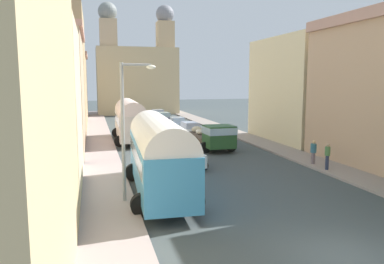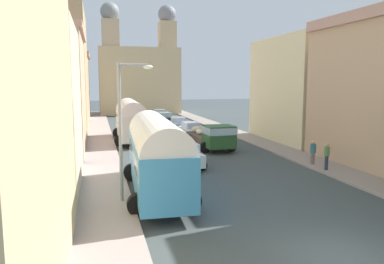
{
  "view_description": "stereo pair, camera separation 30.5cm",
  "coord_description": "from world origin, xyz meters",
  "px_view_note": "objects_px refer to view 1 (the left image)",
  "views": [
    {
      "loc": [
        -7.85,
        -9.88,
        5.75
      ],
      "look_at": [
        0.0,
        19.48,
        1.61
      ],
      "focal_mm": 35.11,
      "sensor_mm": 36.0,
      "label": 1
    },
    {
      "loc": [
        -7.55,
        -9.95,
        5.75
      ],
      "look_at": [
        0.0,
        19.48,
        1.61
      ],
      "focal_mm": 35.11,
      "sensor_mm": 36.0,
      "label": 2
    }
  ],
  "objects_px": {
    "pedestrian_1": "(313,152)",
    "parked_bus_0": "(159,152)",
    "car_0": "(190,130)",
    "car_2": "(163,118)",
    "car_6": "(146,125)",
    "car_7": "(138,118)",
    "cargo_truck_0": "(213,136)",
    "car_4": "(186,155)",
    "car_5": "(159,136)",
    "car_1": "(177,124)",
    "pedestrian_0": "(327,155)",
    "car_3": "(158,114)",
    "streetlamp_near": "(127,121)",
    "parked_bus_1": "(130,119)"
  },
  "relations": [
    {
      "from": "pedestrian_1",
      "to": "parked_bus_0",
      "type": "bearing_deg",
      "value": -161.88
    },
    {
      "from": "car_0",
      "to": "car_2",
      "type": "height_order",
      "value": "car_2"
    },
    {
      "from": "car_0",
      "to": "car_6",
      "type": "height_order",
      "value": "car_0"
    },
    {
      "from": "car_7",
      "to": "parked_bus_0",
      "type": "bearing_deg",
      "value": -94.91
    },
    {
      "from": "cargo_truck_0",
      "to": "car_4",
      "type": "relative_size",
      "value": 1.88
    },
    {
      "from": "car_5",
      "to": "car_1",
      "type": "bearing_deg",
      "value": 67.8
    },
    {
      "from": "car_4",
      "to": "pedestrian_0",
      "type": "relative_size",
      "value": 2.06
    },
    {
      "from": "car_2",
      "to": "car_4",
      "type": "relative_size",
      "value": 1.17
    },
    {
      "from": "car_3",
      "to": "car_7",
      "type": "bearing_deg",
      "value": -125.24
    },
    {
      "from": "pedestrian_1",
      "to": "car_5",
      "type": "bearing_deg",
      "value": 126.79
    },
    {
      "from": "pedestrian_1",
      "to": "car_6",
      "type": "bearing_deg",
      "value": 112.94
    },
    {
      "from": "pedestrian_1",
      "to": "streetlamp_near",
      "type": "relative_size",
      "value": 0.27
    },
    {
      "from": "car_5",
      "to": "car_4",
      "type": "bearing_deg",
      "value": -89.19
    },
    {
      "from": "car_0",
      "to": "car_2",
      "type": "distance_m",
      "value": 12.53
    },
    {
      "from": "car_6",
      "to": "car_0",
      "type": "bearing_deg",
      "value": -57.14
    },
    {
      "from": "car_1",
      "to": "car_5",
      "type": "relative_size",
      "value": 0.89
    },
    {
      "from": "car_3",
      "to": "car_0",
      "type": "bearing_deg",
      "value": -89.94
    },
    {
      "from": "car_4",
      "to": "streetlamp_near",
      "type": "height_order",
      "value": "streetlamp_near"
    },
    {
      "from": "car_6",
      "to": "streetlamp_near",
      "type": "xyz_separation_m",
      "value": [
        -4.36,
        -24.81,
        3.15
      ]
    },
    {
      "from": "car_3",
      "to": "pedestrian_0",
      "type": "xyz_separation_m",
      "value": [
        4.82,
        -35.24,
        0.3
      ]
    },
    {
      "from": "car_3",
      "to": "pedestrian_0",
      "type": "relative_size",
      "value": 2.13
    },
    {
      "from": "car_3",
      "to": "car_5",
      "type": "xyz_separation_m",
      "value": [
        -3.68,
        -22.08,
        0.02
      ]
    },
    {
      "from": "car_5",
      "to": "car_7",
      "type": "distance_m",
      "value": 17.01
    },
    {
      "from": "car_0",
      "to": "car_7",
      "type": "xyz_separation_m",
      "value": [
        -3.6,
        13.99,
        0.02
      ]
    },
    {
      "from": "pedestrian_0",
      "to": "car_2",
      "type": "bearing_deg",
      "value": 100.42
    },
    {
      "from": "cargo_truck_0",
      "to": "car_4",
      "type": "xyz_separation_m",
      "value": [
        -3.77,
        -5.81,
        -0.36
      ]
    },
    {
      "from": "pedestrian_1",
      "to": "streetlamp_near",
      "type": "bearing_deg",
      "value": -160.0
    },
    {
      "from": "parked_bus_0",
      "to": "car_1",
      "type": "distance_m",
      "value": 25.16
    },
    {
      "from": "car_5",
      "to": "pedestrian_0",
      "type": "distance_m",
      "value": 15.67
    },
    {
      "from": "pedestrian_1",
      "to": "streetlamp_near",
      "type": "height_order",
      "value": "streetlamp_near"
    },
    {
      "from": "cargo_truck_0",
      "to": "car_6",
      "type": "bearing_deg",
      "value": 107.17
    },
    {
      "from": "cargo_truck_0",
      "to": "car_1",
      "type": "xyz_separation_m",
      "value": [
        -0.18,
        12.95,
        -0.42
      ]
    },
    {
      "from": "cargo_truck_0",
      "to": "car_0",
      "type": "bearing_deg",
      "value": 91.8
    },
    {
      "from": "cargo_truck_0",
      "to": "pedestrian_0",
      "type": "relative_size",
      "value": 3.86
    },
    {
      "from": "streetlamp_near",
      "to": "car_6",
      "type": "bearing_deg",
      "value": 80.03
    },
    {
      "from": "parked_bus_1",
      "to": "pedestrian_1",
      "type": "distance_m",
      "value": 17.64
    },
    {
      "from": "parked_bus_0",
      "to": "pedestrian_0",
      "type": "height_order",
      "value": "parked_bus_0"
    },
    {
      "from": "pedestrian_0",
      "to": "car_0",
      "type": "bearing_deg",
      "value": 106.53
    },
    {
      "from": "parked_bus_0",
      "to": "car_1",
      "type": "relative_size",
      "value": 2.44
    },
    {
      "from": "streetlamp_near",
      "to": "parked_bus_1",
      "type": "bearing_deg",
      "value": 84.16
    },
    {
      "from": "car_2",
      "to": "car_3",
      "type": "xyz_separation_m",
      "value": [
        0.46,
        6.54,
        -0.05
      ]
    },
    {
      "from": "car_7",
      "to": "pedestrian_0",
      "type": "relative_size",
      "value": 2.23
    },
    {
      "from": "pedestrian_0",
      "to": "car_1",
      "type": "bearing_deg",
      "value": 102.07
    },
    {
      "from": "parked_bus_1",
      "to": "car_7",
      "type": "xyz_separation_m",
      "value": [
        2.51,
        14.74,
        -1.38
      ]
    },
    {
      "from": "cargo_truck_0",
      "to": "car_3",
      "type": "bearing_deg",
      "value": 90.52
    },
    {
      "from": "car_2",
      "to": "car_6",
      "type": "xyz_separation_m",
      "value": [
        -3.16,
        -6.89,
        -0.05
      ]
    },
    {
      "from": "car_0",
      "to": "streetlamp_near",
      "type": "bearing_deg",
      "value": -112.64
    },
    {
      "from": "car_7",
      "to": "pedestrian_0",
      "type": "height_order",
      "value": "pedestrian_0"
    },
    {
      "from": "parked_bus_0",
      "to": "car_2",
      "type": "xyz_separation_m",
      "value": [
        5.89,
        30.69,
        -1.39
      ]
    },
    {
      "from": "car_2",
      "to": "pedestrian_1",
      "type": "height_order",
      "value": "pedestrian_1"
    }
  ]
}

